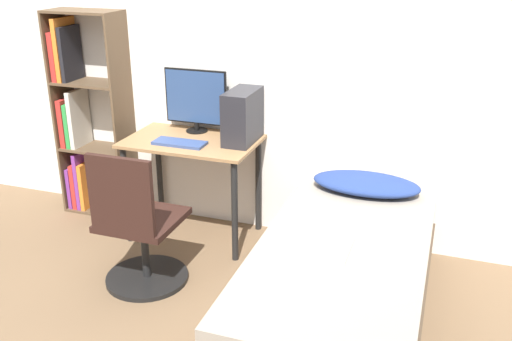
% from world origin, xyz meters
% --- Properties ---
extents(ground_plane, '(14.00, 14.00, 0.00)m').
position_xyz_m(ground_plane, '(0.00, 0.00, 0.00)').
color(ground_plane, brown).
extents(wall_back, '(8.00, 0.05, 2.50)m').
position_xyz_m(wall_back, '(0.00, 1.41, 1.25)').
color(wall_back, silver).
rests_on(wall_back, ground_plane).
extents(desk, '(0.93, 0.58, 0.75)m').
position_xyz_m(desk, '(-0.45, 1.09, 0.62)').
color(desk, '#997047').
rests_on(desk, ground_plane).
extents(bookshelf, '(0.56, 0.29, 1.59)m').
position_xyz_m(bookshelf, '(-1.45, 1.24, 0.74)').
color(bookshelf, brown).
rests_on(bookshelf, ground_plane).
extents(office_chair, '(0.53, 0.53, 0.92)m').
position_xyz_m(office_chair, '(-0.48, 0.36, 0.35)').
color(office_chair, black).
rests_on(office_chair, ground_plane).
extents(bed, '(0.92, 1.96, 0.52)m').
position_xyz_m(bed, '(0.78, 0.40, 0.26)').
color(bed, '#4C3D2D').
rests_on(bed, ground_plane).
extents(pillow, '(0.70, 0.36, 0.11)m').
position_xyz_m(pillow, '(0.78, 1.12, 0.57)').
color(pillow, navy).
rests_on(pillow, bed).
extents(magazine, '(0.24, 0.32, 0.01)m').
position_xyz_m(magazine, '(0.71, 0.31, 0.52)').
color(magazine, silver).
rests_on(magazine, bed).
extents(monitor, '(0.48, 0.16, 0.46)m').
position_xyz_m(monitor, '(-0.50, 1.28, 0.99)').
color(monitor, black).
rests_on(monitor, desk).
extents(keyboard, '(0.37, 0.15, 0.02)m').
position_xyz_m(keyboard, '(-0.48, 0.97, 0.76)').
color(keyboard, '#33477A').
rests_on(keyboard, desk).
extents(pc_tower, '(0.18, 0.37, 0.36)m').
position_xyz_m(pc_tower, '(-0.10, 1.18, 0.93)').
color(pc_tower, '#232328').
rests_on(pc_tower, desk).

